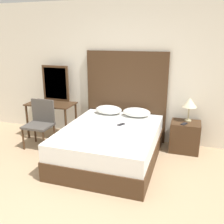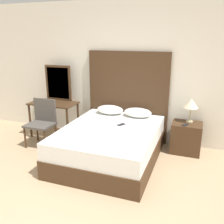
# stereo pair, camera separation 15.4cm
# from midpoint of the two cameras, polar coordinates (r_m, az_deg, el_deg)

# --- Properties ---
(ground_plane) EXTENTS (16.00, 16.00, 0.00)m
(ground_plane) POSITION_cam_midpoint_polar(r_m,az_deg,el_deg) (3.21, -12.07, -22.82)
(ground_plane) COLOR tan
(wall_back) EXTENTS (10.00, 0.06, 2.70)m
(wall_back) POSITION_cam_midpoint_polar(r_m,az_deg,el_deg) (4.98, 3.49, 9.02)
(wall_back) COLOR silver
(wall_back) RESTS_ON ground_plane
(bed) EXTENTS (1.53, 1.94, 0.58)m
(bed) POSITION_cam_midpoint_polar(r_m,az_deg,el_deg) (4.25, 0.59, -7.36)
(bed) COLOR #422B19
(bed) RESTS_ON ground_plane
(headboard) EXTENTS (1.61, 0.05, 1.77)m
(headboard) POSITION_cam_midpoint_polar(r_m,az_deg,el_deg) (4.96, 4.46, 3.48)
(headboard) COLOR #422B19
(headboard) RESTS_ON ground_plane
(pillow_left) EXTENTS (0.52, 0.35, 0.16)m
(pillow_left) POSITION_cam_midpoint_polar(r_m,az_deg,el_deg) (4.87, 0.44, 0.53)
(pillow_left) COLOR white
(pillow_left) RESTS_ON bed
(pillow_right) EXTENTS (0.52, 0.35, 0.16)m
(pillow_right) POSITION_cam_midpoint_polar(r_m,az_deg,el_deg) (4.72, 6.83, -0.13)
(pillow_right) COLOR white
(pillow_right) RESTS_ON bed
(phone_on_bed) EXTENTS (0.13, 0.17, 0.01)m
(phone_on_bed) POSITION_cam_midpoint_polar(r_m,az_deg,el_deg) (4.29, 3.14, -2.90)
(phone_on_bed) COLOR #232328
(phone_on_bed) RESTS_ON bed
(nightstand) EXTENTS (0.52, 0.43, 0.55)m
(nightstand) POSITION_cam_midpoint_polar(r_m,az_deg,el_deg) (4.75, 17.48, -5.62)
(nightstand) COLOR #422B19
(nightstand) RESTS_ON ground_plane
(table_lamp) EXTENTS (0.26, 0.26, 0.43)m
(table_lamp) POSITION_cam_midpoint_polar(r_m,az_deg,el_deg) (4.64, 18.55, 1.76)
(table_lamp) COLOR tan
(table_lamp) RESTS_ON nightstand
(phone_on_nightstand) EXTENTS (0.12, 0.17, 0.01)m
(phone_on_nightstand) POSITION_cam_midpoint_polar(r_m,az_deg,el_deg) (4.55, 17.34, -2.81)
(phone_on_nightstand) COLOR black
(phone_on_nightstand) RESTS_ON nightstand
(vanity_desk) EXTENTS (0.96, 0.53, 0.72)m
(vanity_desk) POSITION_cam_midpoint_polar(r_m,az_deg,el_deg) (5.28, -12.40, 0.83)
(vanity_desk) COLOR #422B19
(vanity_desk) RESTS_ON ground_plane
(vanity_mirror) EXTENTS (0.59, 0.03, 0.74)m
(vanity_mirror) POSITION_cam_midpoint_polar(r_m,az_deg,el_deg) (5.37, -11.38, 6.53)
(vanity_mirror) COLOR #422B19
(vanity_mirror) RESTS_ON vanity_desk
(chair) EXTENTS (0.50, 0.43, 0.89)m
(chair) POSITION_cam_midpoint_polar(r_m,az_deg,el_deg) (4.94, -14.80, -1.66)
(chair) COLOR #4C4742
(chair) RESTS_ON ground_plane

